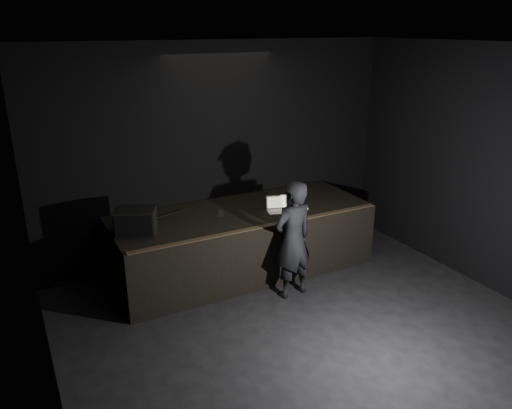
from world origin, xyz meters
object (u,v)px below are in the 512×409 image
object	(u,v)px
stage_monitor	(136,222)
laptop	(277,207)
person	(293,240)
stage_riser	(242,241)
beer_can	(284,213)

from	to	relation	value
stage_monitor	laptop	distance (m)	2.17
laptop	person	bearing A→B (deg)	-86.64
stage_monitor	stage_riser	bearing A→B (deg)	28.28
beer_can	stage_monitor	bearing A→B (deg)	167.95
beer_can	stage_riser	bearing A→B (deg)	126.06
person	stage_riser	bearing A→B (deg)	-82.67
beer_can	person	bearing A→B (deg)	-104.96
stage_monitor	person	bearing A→B (deg)	-0.83
stage_monitor	person	xyz separation A→B (m)	(1.97, -0.91, -0.32)
laptop	beer_can	xyz separation A→B (m)	(-0.07, -0.33, 0.03)
stage_monitor	laptop	xyz separation A→B (m)	(2.16, -0.12, -0.12)
stage_monitor	beer_can	distance (m)	2.14
stage_riser	stage_monitor	world-z (taller)	stage_monitor
stage_riser	beer_can	distance (m)	0.92
stage_riser	laptop	bearing A→B (deg)	-26.33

